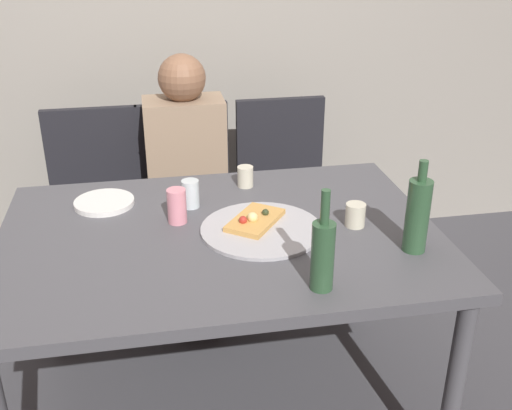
{
  "coord_description": "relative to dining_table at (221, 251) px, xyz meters",
  "views": [
    {
      "loc": [
        -0.21,
        -1.8,
        1.7
      ],
      "look_at": [
        0.14,
        0.08,
        0.79
      ],
      "focal_mm": 42.86,
      "sensor_mm": 36.0,
      "label": 1
    }
  ],
  "objects": [
    {
      "name": "wine_glass",
      "position": [
        -0.08,
        0.22,
        0.12
      ],
      "size": [
        0.06,
        0.06,
        0.1
      ],
      "primitive_type": "cylinder",
      "color": "silver",
      "rests_on": "dining_table"
    },
    {
      "name": "ground_plane",
      "position": [
        0.0,
        0.0,
        -0.67
      ],
      "size": [
        8.0,
        8.0,
        0.0
      ],
      "primitive_type": "plane",
      "color": "#424247"
    },
    {
      "name": "soda_can",
      "position": [
        -0.13,
        0.1,
        0.13
      ],
      "size": [
        0.07,
        0.07,
        0.12
      ],
      "primitive_type": "cylinder",
      "color": "pink",
      "rests_on": "dining_table"
    },
    {
      "name": "dining_table",
      "position": [
        0.0,
        0.0,
        0.0
      ],
      "size": [
        1.47,
        1.03,
        0.74
      ],
      "color": "#4C4C51",
      "rests_on": "ground_plane"
    },
    {
      "name": "chair_middle",
      "position": [
        -0.05,
        0.91,
        -0.16
      ],
      "size": [
        0.44,
        0.44,
        0.9
      ],
      "rotation": [
        0.0,
        0.0,
        3.14
      ],
      "color": "black",
      "rests_on": "ground_plane"
    },
    {
      "name": "beer_bottle",
      "position": [
        0.59,
        -0.23,
        0.2
      ],
      "size": [
        0.07,
        0.07,
        0.3
      ],
      "color": "#2D5133",
      "rests_on": "dining_table"
    },
    {
      "name": "tumbler_near",
      "position": [
        0.46,
        -0.04,
        0.11
      ],
      "size": [
        0.07,
        0.07,
        0.08
      ],
      "primitive_type": "cylinder",
      "color": "beige",
      "rests_on": "dining_table"
    },
    {
      "name": "wine_bottle",
      "position": [
        0.24,
        -0.39,
        0.19
      ],
      "size": [
        0.07,
        0.07,
        0.3
      ],
      "color": "#2D5133",
      "rests_on": "dining_table"
    },
    {
      "name": "pizza_slice_last",
      "position": [
        0.12,
        0.02,
        0.1
      ],
      "size": [
        0.24,
        0.25,
        0.05
      ],
      "color": "tan",
      "rests_on": "pizza_tray"
    },
    {
      "name": "plate_stack",
      "position": [
        -0.39,
        0.29,
        0.08
      ],
      "size": [
        0.22,
        0.22,
        0.02
      ],
      "primitive_type": "cylinder",
      "color": "white",
      "rests_on": "dining_table"
    },
    {
      "name": "tumbler_far",
      "position": [
        0.15,
        0.37,
        0.11
      ],
      "size": [
        0.06,
        0.06,
        0.08
      ],
      "primitive_type": "cylinder",
      "color": "beige",
      "rests_on": "dining_table"
    },
    {
      "name": "back_wall",
      "position": [
        0.0,
        1.4,
        0.63
      ],
      "size": [
        6.0,
        0.1,
        2.6
      ],
      "primitive_type": "cube",
      "color": "gray",
      "rests_on": "ground_plane"
    },
    {
      "name": "chair_left",
      "position": [
        -0.48,
        0.91,
        -0.16
      ],
      "size": [
        0.44,
        0.44,
        0.9
      ],
      "rotation": [
        0.0,
        0.0,
        3.14
      ],
      "color": "black",
      "rests_on": "ground_plane"
    },
    {
      "name": "pizza_tray",
      "position": [
        0.14,
        -0.02,
        0.08
      ],
      "size": [
        0.41,
        0.41,
        0.01
      ],
      "primitive_type": "cylinder",
      "color": "#ADADB2",
      "rests_on": "dining_table"
    },
    {
      "name": "chair_right",
      "position": [
        0.44,
        0.91,
        -0.16
      ],
      "size": [
        0.44,
        0.44,
        0.9
      ],
      "rotation": [
        0.0,
        0.0,
        3.14
      ],
      "color": "black",
      "rests_on": "ground_plane"
    },
    {
      "name": "guest_in_sweater",
      "position": [
        -0.05,
        0.76,
        -0.03
      ],
      "size": [
        0.36,
        0.56,
        1.17
      ],
      "rotation": [
        0.0,
        0.0,
        3.14
      ],
      "color": "#937A60",
      "rests_on": "ground_plane"
    }
  ]
}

